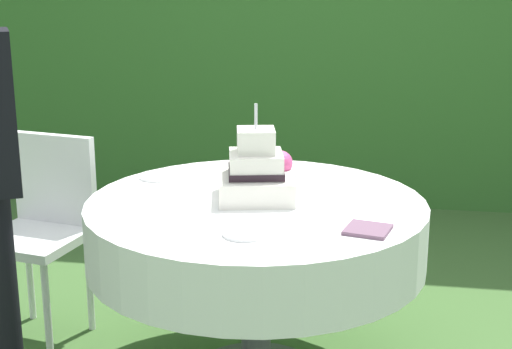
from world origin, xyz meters
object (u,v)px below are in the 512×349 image
at_px(wedding_cake, 258,173).
at_px(garden_chair, 44,218).
at_px(serving_plate_left, 310,173).
at_px(cake_table, 256,232).
at_px(napkin_stack, 368,230).
at_px(serving_plate_far, 158,177).
at_px(serving_plate_near, 244,234).

distance_m(wedding_cake, garden_chair, 1.05).
distance_m(wedding_cake, serving_plate_left, 0.41).
distance_m(cake_table, napkin_stack, 0.52).
relative_size(serving_plate_far, garden_chair, 0.17).
distance_m(serving_plate_far, serving_plate_left, 0.64).
bearing_deg(wedding_cake, napkin_stack, -36.45).
relative_size(serving_plate_far, serving_plate_left, 1.04).
distance_m(wedding_cake, serving_plate_far, 0.51).
xyz_separation_m(wedding_cake, serving_plate_near, (0.02, -0.42, -0.09)).
height_order(cake_table, napkin_stack, napkin_stack).
bearing_deg(garden_chair, napkin_stack, -20.67).
xyz_separation_m(serving_plate_near, garden_chair, (-1.00, 0.63, -0.21)).
relative_size(serving_plate_left, napkin_stack, 0.99).
xyz_separation_m(wedding_cake, serving_plate_far, (-0.46, 0.21, -0.09)).
relative_size(napkin_stack, garden_chair, 0.16).
bearing_deg(napkin_stack, serving_plate_left, 110.93).
height_order(serving_plate_far, garden_chair, garden_chair).
bearing_deg(serving_plate_near, napkin_stack, 14.49).
height_order(serving_plate_far, napkin_stack, napkin_stack).
bearing_deg(napkin_stack, serving_plate_far, 149.32).
xyz_separation_m(cake_table, napkin_stack, (0.42, -0.27, 0.13)).
height_order(cake_table, serving_plate_near, serving_plate_near).
distance_m(serving_plate_near, napkin_stack, 0.41).
bearing_deg(cake_table, serving_plate_left, 68.10).
bearing_deg(serving_plate_near, serving_plate_far, 127.50).
xyz_separation_m(cake_table, wedding_cake, (-0.00, 0.04, 0.22)).
bearing_deg(garden_chair, serving_plate_near, -32.24).
bearing_deg(garden_chair, serving_plate_far, -0.81).
height_order(serving_plate_left, napkin_stack, napkin_stack).
bearing_deg(serving_plate_near, wedding_cake, 93.26).
distance_m(cake_table, serving_plate_near, 0.39).
xyz_separation_m(serving_plate_near, serving_plate_left, (0.14, 0.78, 0.00)).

